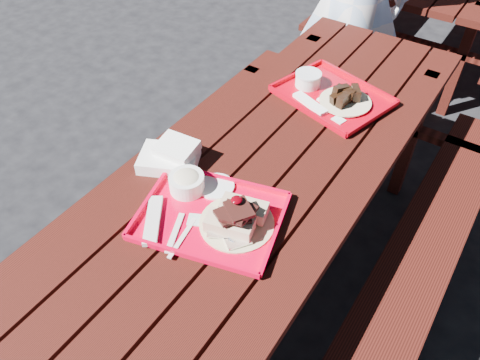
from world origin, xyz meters
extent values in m
plane|color=black|center=(0.00, 0.00, 0.00)|extent=(60.00, 60.00, 0.00)
cube|color=#380F0A|center=(-0.30, 0.00, 0.73)|extent=(0.14, 2.40, 0.04)
cube|color=#380F0A|center=(-0.15, 0.00, 0.73)|extent=(0.14, 2.40, 0.04)
cube|color=#380F0A|center=(0.00, 0.00, 0.73)|extent=(0.14, 2.40, 0.04)
cube|color=#380F0A|center=(0.15, 0.00, 0.73)|extent=(0.14, 2.40, 0.04)
cube|color=#380F0A|center=(0.30, 0.00, 0.73)|extent=(0.14, 2.40, 0.04)
cube|color=#380F0A|center=(-0.58, 0.00, 0.43)|extent=(0.25, 2.40, 0.04)
cube|color=#380F0A|center=(-0.58, -0.84, 0.21)|extent=(0.06, 0.06, 0.42)
cube|color=#380F0A|center=(-0.58, 0.84, 0.21)|extent=(0.06, 0.06, 0.42)
cube|color=#380F0A|center=(0.58, 0.00, 0.43)|extent=(0.25, 2.40, 0.04)
cube|color=#380F0A|center=(0.58, 0.84, 0.21)|extent=(0.06, 0.06, 0.42)
cube|color=#380F0A|center=(-0.30, 0.96, 0.38)|extent=(0.06, 0.06, 0.75)
cube|color=#380F0A|center=(0.30, 0.96, 0.38)|extent=(0.06, 0.06, 0.75)
cube|color=#380F0A|center=(0.00, 0.96, 0.43)|extent=(1.40, 0.06, 0.04)
cube|color=#380F0A|center=(-0.58, 1.96, 0.21)|extent=(0.06, 0.06, 0.42)
cube|color=#380F0A|center=(-0.30, 1.84, 0.38)|extent=(0.06, 0.06, 0.75)
cube|color=#380F0A|center=(0.30, 1.84, 0.38)|extent=(0.06, 0.06, 0.75)
cube|color=#380F0A|center=(0.00, 1.84, 0.43)|extent=(1.40, 0.06, 0.04)
cube|color=red|center=(-0.02, -0.29, 0.76)|extent=(0.50, 0.43, 0.01)
cube|color=red|center=(-0.06, -0.13, 0.77)|extent=(0.42, 0.12, 0.02)
cube|color=red|center=(0.02, -0.45, 0.77)|extent=(0.42, 0.12, 0.02)
cube|color=red|center=(0.19, -0.24, 0.77)|extent=(0.10, 0.33, 0.02)
cube|color=red|center=(-0.23, -0.35, 0.77)|extent=(0.10, 0.33, 0.02)
cylinder|color=#C9B787|center=(0.07, -0.27, 0.76)|extent=(0.24, 0.24, 0.01)
cube|color=#D4AF8C|center=(0.07, -0.31, 0.80)|extent=(0.16, 0.10, 0.04)
cube|color=#D4AF8C|center=(0.07, -0.23, 0.80)|extent=(0.16, 0.10, 0.04)
ellipsoid|color=#4E0007|center=(0.07, -0.27, 0.88)|extent=(0.04, 0.04, 0.01)
cylinder|color=white|center=(-0.16, -0.24, 0.79)|extent=(0.12, 0.12, 0.06)
ellipsoid|color=beige|center=(-0.16, -0.24, 0.81)|extent=(0.10, 0.10, 0.04)
cylinder|color=white|center=(-0.08, -0.18, 0.77)|extent=(0.12, 0.12, 0.01)
cube|color=silver|center=(-0.15, -0.41, 0.77)|extent=(0.15, 0.19, 0.02)
cube|color=silver|center=(-0.07, -0.41, 0.76)|extent=(0.08, 0.15, 0.01)
cube|color=silver|center=(-0.04, -0.41, 0.76)|extent=(0.05, 0.17, 0.00)
cube|color=silver|center=(-0.05, -0.33, 0.76)|extent=(0.07, 0.07, 0.00)
cube|color=#B60011|center=(0.01, 0.53, 0.76)|extent=(0.50, 0.43, 0.01)
cube|color=#B60011|center=(0.05, 0.69, 0.77)|extent=(0.41, 0.12, 0.02)
cube|color=#B60011|center=(-0.03, 0.37, 0.77)|extent=(0.41, 0.12, 0.02)
cube|color=#B60011|center=(0.21, 0.48, 0.77)|extent=(0.10, 0.32, 0.02)
cube|color=#B60011|center=(-0.20, 0.59, 0.77)|extent=(0.10, 0.32, 0.02)
cube|color=white|center=(0.06, 0.52, 0.77)|extent=(0.18, 0.18, 0.01)
cylinder|color=beige|center=(0.07, 0.51, 0.77)|extent=(0.21, 0.21, 0.01)
cylinder|color=white|center=(-0.12, 0.55, 0.79)|extent=(0.11, 0.11, 0.05)
cylinder|color=silver|center=(-0.12, 0.55, 0.82)|extent=(0.11, 0.11, 0.01)
cube|color=silver|center=(-0.04, 0.43, 0.77)|extent=(0.18, 0.10, 0.01)
cube|color=white|center=(0.10, 0.40, 0.76)|extent=(0.06, 0.05, 0.00)
cube|color=white|center=(-0.29, -0.16, 0.77)|extent=(0.25, 0.22, 0.05)
cube|color=white|center=(-0.28, -0.14, 0.81)|extent=(0.15, 0.12, 0.04)
camera|label=1|loc=(0.60, -1.05, 1.88)|focal=35.00mm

